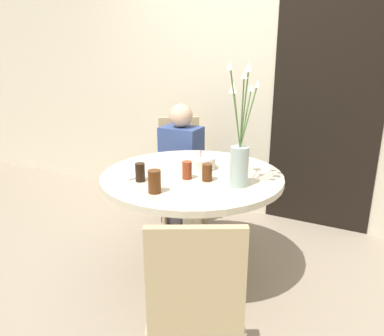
% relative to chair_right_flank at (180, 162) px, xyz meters
% --- Properties ---
extents(ground_plane, '(16.00, 16.00, 0.00)m').
position_rel_chair_right_flank_xyz_m(ground_plane, '(0.56, -0.84, -0.53)').
color(ground_plane, gray).
extents(wall_back, '(8.00, 0.05, 2.60)m').
position_rel_chair_right_flank_xyz_m(wall_back, '(0.56, 0.41, 0.77)').
color(wall_back, beige).
rests_on(wall_back, ground_plane).
extents(doorway_panel, '(0.90, 0.01, 2.05)m').
position_rel_chair_right_flank_xyz_m(doorway_panel, '(1.19, 0.38, 0.49)').
color(doorway_panel, black).
rests_on(doorway_panel, ground_plane).
extents(dining_table, '(1.19, 1.19, 0.75)m').
position_rel_chair_right_flank_xyz_m(dining_table, '(0.56, -0.84, 0.08)').
color(dining_table, beige).
rests_on(dining_table, ground_plane).
extents(chair_right_flank, '(0.55, 0.55, 0.93)m').
position_rel_chair_right_flank_xyz_m(chair_right_flank, '(0.00, 0.00, 0.00)').
color(chair_right_flank, tan).
rests_on(chair_right_flank, ground_plane).
extents(chair_near_front, '(0.54, 0.54, 0.93)m').
position_rel_chair_right_flank_xyz_m(chair_near_front, '(1.04, -1.74, 0.00)').
color(chair_near_front, tan).
rests_on(chair_near_front, ground_plane).
extents(birthday_cake, '(0.20, 0.20, 0.13)m').
position_rel_chair_right_flank_xyz_m(birthday_cake, '(0.56, -0.71, 0.26)').
color(birthday_cake, white).
rests_on(birthday_cake, dining_table).
extents(flower_vase, '(0.20, 0.26, 0.72)m').
position_rel_chair_right_flank_xyz_m(flower_vase, '(0.91, -0.91, 0.44)').
color(flower_vase, '#9EB2AD').
rests_on(flower_vase, dining_table).
extents(side_plate, '(0.18, 0.18, 0.01)m').
position_rel_chair_right_flank_xyz_m(side_plate, '(0.20, -1.10, 0.23)').
color(side_plate, silver).
rests_on(side_plate, dining_table).
extents(drink_glass_0, '(0.06, 0.06, 0.11)m').
position_rel_chair_right_flank_xyz_m(drink_glass_0, '(0.71, -0.92, 0.28)').
color(drink_glass_0, '#51280F').
rests_on(drink_glass_0, dining_table).
extents(drink_glass_1, '(0.07, 0.07, 0.12)m').
position_rel_chair_right_flank_xyz_m(drink_glass_1, '(0.73, -0.45, 0.28)').
color(drink_glass_1, black).
rests_on(drink_glass_1, dining_table).
extents(drink_glass_2, '(0.06, 0.06, 0.11)m').
position_rel_chair_right_flank_xyz_m(drink_glass_2, '(0.34, -1.12, 0.28)').
color(drink_glass_2, black).
rests_on(drink_glass_2, dining_table).
extents(drink_glass_3, '(0.08, 0.08, 0.12)m').
position_rel_chair_right_flank_xyz_m(drink_glass_3, '(0.82, -0.68, 0.28)').
color(drink_glass_3, '#33190C').
rests_on(drink_glass_3, dining_table).
extents(drink_glass_4, '(0.07, 0.07, 0.13)m').
position_rel_chair_right_flank_xyz_m(drink_glass_4, '(0.52, -1.24, 0.29)').
color(drink_glass_4, '#51280F').
rests_on(drink_glass_4, dining_table).
extents(drink_glass_5, '(0.06, 0.06, 0.11)m').
position_rel_chair_right_flank_xyz_m(drink_glass_5, '(0.58, -0.94, 0.28)').
color(drink_glass_5, maroon).
rests_on(drink_glass_5, dining_table).
extents(person_boy, '(0.34, 0.24, 1.09)m').
position_rel_chair_right_flank_xyz_m(person_boy, '(0.09, -0.13, -0.02)').
color(person_boy, '#383333').
rests_on(person_boy, ground_plane).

